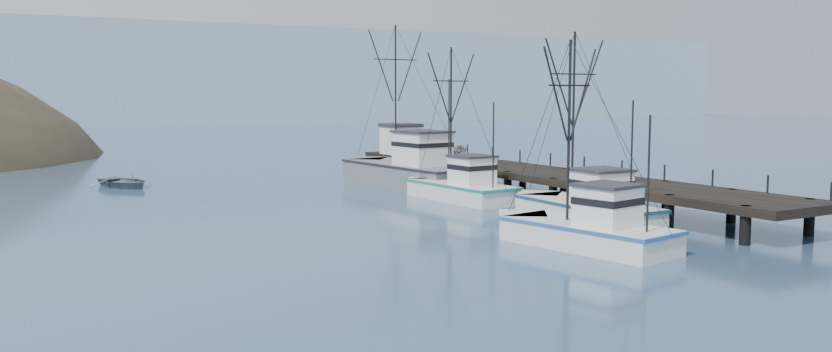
{
  "coord_description": "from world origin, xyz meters",
  "views": [
    {
      "loc": [
        -23.24,
        -30.55,
        7.74
      ],
      "look_at": [
        1.82,
        12.61,
        2.5
      ],
      "focal_mm": 35.0,
      "sensor_mm": 36.0,
      "label": 1
    }
  ],
  "objects_px": {
    "trawler_far": "(459,188)",
    "motorboat": "(124,187)",
    "pier_shed": "(401,139)",
    "pickup_truck": "(438,146)",
    "work_vessel": "(406,171)",
    "trawler_near": "(583,208)",
    "pier": "(537,174)",
    "trawler_mid": "(582,231)"
  },
  "relations": [
    {
      "from": "trawler_far",
      "to": "motorboat",
      "type": "distance_m",
      "value": 27.8
    },
    {
      "from": "pier_shed",
      "to": "pickup_truck",
      "type": "xyz_separation_m",
      "value": [
        2.56,
        -2.34,
        -0.66
      ]
    },
    {
      "from": "work_vessel",
      "to": "trawler_near",
      "type": "bearing_deg",
      "value": -90.12
    },
    {
      "from": "pier",
      "to": "work_vessel",
      "type": "distance_m",
      "value": 12.1
    },
    {
      "from": "trawler_far",
      "to": "pier_shed",
      "type": "bearing_deg",
      "value": 75.16
    },
    {
      "from": "work_vessel",
      "to": "motorboat",
      "type": "height_order",
      "value": "work_vessel"
    },
    {
      "from": "trawler_mid",
      "to": "motorboat",
      "type": "distance_m",
      "value": 40.72
    },
    {
      "from": "trawler_mid",
      "to": "pier_shed",
      "type": "bearing_deg",
      "value": 75.77
    },
    {
      "from": "motorboat",
      "to": "trawler_near",
      "type": "bearing_deg",
      "value": -77.18
    },
    {
      "from": "pier_shed",
      "to": "pickup_truck",
      "type": "bearing_deg",
      "value": -42.45
    },
    {
      "from": "trawler_far",
      "to": "work_vessel",
      "type": "xyz_separation_m",
      "value": [
        1.09,
        9.57,
        0.41
      ]
    },
    {
      "from": "pier",
      "to": "trawler_far",
      "type": "height_order",
      "value": "trawler_far"
    },
    {
      "from": "trawler_mid",
      "to": "pier_shed",
      "type": "distance_m",
      "value": 35.44
    },
    {
      "from": "pier",
      "to": "trawler_near",
      "type": "height_order",
      "value": "trawler_near"
    },
    {
      "from": "trawler_mid",
      "to": "trawler_far",
      "type": "bearing_deg",
      "value": 76.33
    },
    {
      "from": "work_vessel",
      "to": "pickup_truck",
      "type": "relative_size",
      "value": 2.99
    },
    {
      "from": "trawler_far",
      "to": "motorboat",
      "type": "xyz_separation_m",
      "value": [
        -19.29,
        20.0,
        -0.82
      ]
    },
    {
      "from": "pier_shed",
      "to": "pickup_truck",
      "type": "relative_size",
      "value": 0.59
    },
    {
      "from": "motorboat",
      "to": "trawler_far",
      "type": "bearing_deg",
      "value": -65.77
    },
    {
      "from": "trawler_mid",
      "to": "pier",
      "type": "bearing_deg",
      "value": 58.23
    },
    {
      "from": "pier_shed",
      "to": "trawler_far",
      "type": "bearing_deg",
      "value": -104.84
    },
    {
      "from": "trawler_far",
      "to": "pier_shed",
      "type": "distance_m",
      "value": 17.16
    },
    {
      "from": "pier",
      "to": "trawler_near",
      "type": "xyz_separation_m",
      "value": [
        -4.68,
        -10.26,
        -0.87
      ]
    },
    {
      "from": "pier",
      "to": "pickup_truck",
      "type": "xyz_separation_m",
      "value": [
        1.18,
        15.66,
        1.07
      ]
    },
    {
      "from": "trawler_near",
      "to": "pickup_truck",
      "type": "relative_size",
      "value": 2.12
    },
    {
      "from": "motorboat",
      "to": "work_vessel",
      "type": "bearing_deg",
      "value": -46.85
    },
    {
      "from": "pier_shed",
      "to": "motorboat",
      "type": "distance_m",
      "value": 24.15
    },
    {
      "from": "motorboat",
      "to": "pickup_truck",
      "type": "bearing_deg",
      "value": -32.53
    },
    {
      "from": "pier",
      "to": "pickup_truck",
      "type": "bearing_deg",
      "value": 85.7
    },
    {
      "from": "work_vessel",
      "to": "pier_shed",
      "type": "bearing_deg",
      "value": 64.54
    },
    {
      "from": "pier",
      "to": "trawler_far",
      "type": "bearing_deg",
      "value": 164.34
    },
    {
      "from": "pickup_truck",
      "to": "motorboat",
      "type": "relative_size",
      "value": 0.96
    },
    {
      "from": "trawler_far",
      "to": "work_vessel",
      "type": "relative_size",
      "value": 0.69
    },
    {
      "from": "pier",
      "to": "motorboat",
      "type": "bearing_deg",
      "value": 139.18
    },
    {
      "from": "trawler_mid",
      "to": "pickup_truck",
      "type": "relative_size",
      "value": 1.96
    },
    {
      "from": "work_vessel",
      "to": "motorboat",
      "type": "distance_m",
      "value": 22.93
    },
    {
      "from": "work_vessel",
      "to": "pier_shed",
      "type": "xyz_separation_m",
      "value": [
        3.25,
        6.83,
        2.19
      ]
    },
    {
      "from": "pier",
      "to": "motorboat",
      "type": "distance_m",
      "value": 33.1
    },
    {
      "from": "pier_shed",
      "to": "motorboat",
      "type": "height_order",
      "value": "pier_shed"
    },
    {
      "from": "trawler_near",
      "to": "pickup_truck",
      "type": "xyz_separation_m",
      "value": [
        5.86,
        25.92,
        1.94
      ]
    },
    {
      "from": "trawler_mid",
      "to": "trawler_far",
      "type": "xyz_separation_m",
      "value": [
        4.35,
        17.87,
        0.0
      ]
    },
    {
      "from": "trawler_far",
      "to": "pickup_truck",
      "type": "relative_size",
      "value": 2.05
    }
  ]
}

